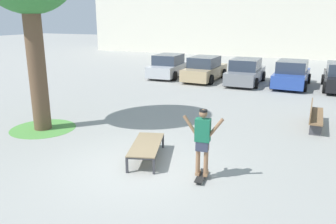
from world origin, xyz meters
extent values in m
plane|color=#999993|center=(0.00, 0.00, 0.00)|extent=(120.00, 120.00, 0.00)
cube|color=#38383D|center=(-0.61, 1.40, 0.19)|extent=(0.08, 0.08, 0.38)
cube|color=#38383D|center=(0.06, 1.61, 0.19)|extent=(0.08, 0.08, 0.38)
cube|color=#38383D|center=(-0.06, -0.36, 0.19)|extent=(0.08, 0.08, 0.38)
cube|color=#38383D|center=(0.61, -0.15, 0.19)|extent=(0.08, 0.08, 0.38)
cylinder|color=#38383D|center=(-0.33, 0.52, 0.41)|extent=(0.62, 1.83, 0.05)
cylinder|color=#38383D|center=(0.33, 0.73, 0.41)|extent=(0.62, 1.83, 0.05)
cylinder|color=#38383D|center=(-0.28, 1.50, 0.41)|extent=(0.74, 0.27, 0.05)
cylinder|color=#38383D|center=(0.27, -0.25, 0.41)|extent=(0.74, 0.27, 0.05)
cube|color=#847051|center=(0.00, 0.62, 0.45)|extent=(1.29, 2.04, 0.03)
cube|color=black|center=(1.80, 0.09, 0.08)|extent=(0.28, 0.82, 0.02)
cylinder|color=silver|center=(1.70, 0.36, 0.03)|extent=(0.04, 0.06, 0.06)
cylinder|color=silver|center=(1.85, 0.38, 0.03)|extent=(0.04, 0.06, 0.06)
cylinder|color=silver|center=(1.76, -0.20, 0.03)|extent=(0.04, 0.06, 0.06)
cylinder|color=silver|center=(1.91, -0.18, 0.03)|extent=(0.04, 0.06, 0.06)
cylinder|color=#8E6647|center=(1.70, 0.08, 0.50)|extent=(0.11, 0.11, 0.82)
cube|color=#99704C|center=(1.70, 0.13, 0.13)|extent=(0.12, 0.25, 0.07)
cylinder|color=#8E6647|center=(1.90, 0.10, 0.50)|extent=(0.11, 0.11, 0.82)
cube|color=#99704C|center=(1.90, 0.15, 0.13)|extent=(0.12, 0.25, 0.07)
cube|color=#33384C|center=(1.80, 0.09, 0.88)|extent=(0.32, 0.23, 0.24)
cube|color=#196647|center=(1.80, 0.09, 1.28)|extent=(0.38, 0.26, 0.56)
cylinder|color=#8E6647|center=(1.51, 0.06, 1.35)|extent=(0.40, 0.12, 0.52)
cylinder|color=#8E6647|center=(2.10, 0.12, 1.35)|extent=(0.40, 0.12, 0.52)
sphere|color=#8E6647|center=(1.80, 0.09, 1.69)|extent=(0.20, 0.20, 0.20)
cylinder|color=black|center=(1.80, 0.09, 1.76)|extent=(0.19, 0.19, 0.05)
cylinder|color=brown|center=(-4.68, 1.56, 2.15)|extent=(0.60, 0.60, 4.30)
cylinder|color=#519342|center=(-4.68, 1.56, 0.00)|extent=(2.29, 2.29, 0.01)
cube|color=#B7BABF|center=(-4.98, 13.63, 0.51)|extent=(1.90, 4.28, 0.70)
cube|color=#2D3847|center=(-4.98, 13.48, 1.18)|extent=(1.66, 2.17, 0.64)
cylinder|color=black|center=(-5.90, 14.89, 0.30)|extent=(0.25, 0.61, 0.60)
cylinder|color=black|center=(-4.20, 14.97, 0.30)|extent=(0.25, 0.61, 0.60)
cylinder|color=black|center=(-5.77, 12.29, 0.30)|extent=(0.25, 0.61, 0.60)
cylinder|color=black|center=(-4.07, 12.37, 0.30)|extent=(0.25, 0.61, 0.60)
cube|color=tan|center=(-2.38, 13.32, 0.51)|extent=(1.84, 4.25, 0.70)
cube|color=#2D3847|center=(-2.38, 13.17, 1.18)|extent=(1.63, 2.15, 0.64)
cylinder|color=black|center=(-3.18, 14.65, 0.30)|extent=(0.24, 0.61, 0.60)
cylinder|color=black|center=(-1.48, 14.59, 0.30)|extent=(0.24, 0.61, 0.60)
cylinder|color=black|center=(-3.27, 12.04, 0.30)|extent=(0.24, 0.61, 0.60)
cylinder|color=black|center=(-1.57, 11.99, 0.30)|extent=(0.24, 0.61, 0.60)
cube|color=slate|center=(0.23, 13.19, 0.51)|extent=(1.71, 4.20, 0.70)
cube|color=#2D3847|center=(0.23, 13.04, 1.18)|extent=(1.56, 2.10, 0.64)
cylinder|color=black|center=(-0.62, 14.49, 0.30)|extent=(0.22, 0.60, 0.60)
cylinder|color=black|center=(1.08, 14.49, 0.30)|extent=(0.22, 0.60, 0.60)
cylinder|color=black|center=(-0.62, 11.88, 0.30)|extent=(0.22, 0.60, 0.60)
cylinder|color=black|center=(1.08, 11.88, 0.30)|extent=(0.22, 0.60, 0.60)
cube|color=#28479E|center=(2.84, 13.41, 0.51)|extent=(1.84, 4.26, 0.70)
cube|color=#2D3847|center=(2.83, 13.26, 1.18)|extent=(1.63, 2.15, 0.64)
cylinder|color=black|center=(2.03, 14.74, 0.30)|extent=(0.24, 0.61, 0.60)
cylinder|color=black|center=(3.73, 14.69, 0.30)|extent=(0.24, 0.61, 0.60)
cylinder|color=black|center=(1.94, 12.14, 0.30)|extent=(0.24, 0.61, 0.60)
cylinder|color=black|center=(3.64, 12.08, 0.30)|extent=(0.24, 0.61, 0.60)
cylinder|color=black|center=(4.56, 14.75, 0.30)|extent=(0.24, 0.61, 0.60)
cylinder|color=black|center=(4.63, 12.15, 0.30)|extent=(0.24, 0.61, 0.60)
cube|color=brown|center=(4.31, 5.69, 0.43)|extent=(0.44, 2.40, 0.06)
cube|color=brown|center=(4.11, 5.69, 0.65)|extent=(0.04, 2.40, 0.36)
cube|color=#424247|center=(4.31, 6.65, 0.20)|extent=(0.37, 0.08, 0.40)
cube|color=#424247|center=(4.31, 4.73, 0.20)|extent=(0.37, 0.08, 0.40)
camera|label=1|loc=(4.14, -7.27, 3.87)|focal=36.32mm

